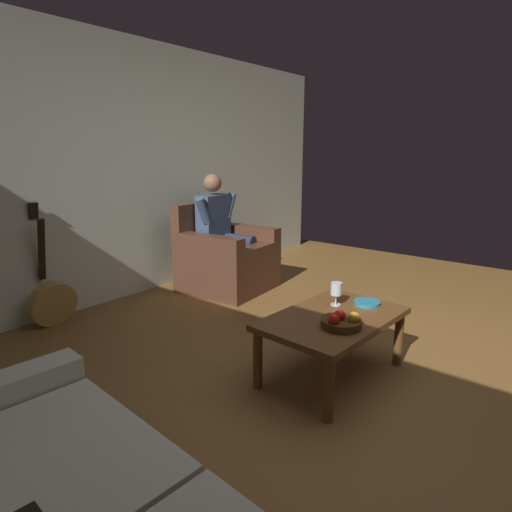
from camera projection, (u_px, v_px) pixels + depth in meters
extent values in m
plane|color=brown|center=(405.00, 378.00, 2.84)|extent=(6.90, 6.90, 0.00)
cube|color=silver|center=(132.00, 171.00, 4.31)|extent=(6.15, 0.06, 2.54)
cube|color=#543223|center=(228.00, 270.00, 4.64)|extent=(0.93, 0.92, 0.41)
cube|color=#543223|center=(232.00, 248.00, 4.55)|extent=(0.61, 0.77, 0.10)
cube|color=#543223|center=(246.00, 236.00, 4.85)|extent=(0.24, 0.84, 0.24)
cube|color=#543223|center=(207.00, 247.00, 4.29)|extent=(0.24, 0.84, 0.24)
cube|color=#543223|center=(202.00, 225.00, 4.72)|extent=(0.85, 0.21, 0.52)
cube|color=#3A4F6C|center=(213.00, 218.00, 4.61)|extent=(0.40, 0.22, 0.50)
sphere|color=brown|center=(213.00, 183.00, 4.52)|extent=(0.19, 0.19, 0.19)
cylinder|color=#242A45|center=(237.00, 240.00, 4.65)|extent=(0.18, 0.45, 0.13)
cylinder|color=#242A45|center=(254.00, 267.00, 4.59)|extent=(0.13, 0.13, 0.51)
cylinder|color=#3A4F6C|center=(229.00, 206.00, 4.74)|extent=(0.21, 0.11, 0.29)
cylinder|color=#242A45|center=(223.00, 244.00, 4.45)|extent=(0.18, 0.45, 0.13)
cylinder|color=#242A45|center=(241.00, 272.00, 4.40)|extent=(0.13, 0.13, 0.51)
cylinder|color=#3A4F6C|center=(203.00, 211.00, 4.38)|extent=(0.21, 0.11, 0.29)
cube|color=beige|center=(34.00, 481.00, 1.31)|extent=(0.76, 0.80, 0.11)
cube|color=brown|center=(333.00, 319.00, 2.78)|extent=(1.01, 0.68, 0.04)
cylinder|color=brown|center=(398.00, 339.00, 2.97)|extent=(0.06, 0.06, 0.39)
cylinder|color=brown|center=(329.00, 390.00, 2.34)|extent=(0.06, 0.06, 0.39)
cylinder|color=brown|center=(334.00, 320.00, 3.31)|extent=(0.06, 0.06, 0.39)
cylinder|color=brown|center=(258.00, 359.00, 2.68)|extent=(0.06, 0.06, 0.39)
cylinder|color=#AA8342|center=(53.00, 304.00, 3.66)|extent=(0.39, 0.17, 0.40)
cylinder|color=black|center=(56.00, 303.00, 3.62)|extent=(0.11, 0.03, 0.11)
cube|color=black|center=(42.00, 250.00, 3.61)|extent=(0.05, 0.13, 0.54)
cube|color=black|center=(33.00, 211.00, 3.57)|extent=(0.07, 0.06, 0.14)
cylinder|color=silver|center=(336.00, 305.00, 2.97)|extent=(0.07, 0.07, 0.01)
cylinder|color=silver|center=(336.00, 299.00, 2.96)|extent=(0.01, 0.01, 0.07)
cylinder|color=silver|center=(336.00, 289.00, 2.94)|extent=(0.08, 0.08, 0.09)
cylinder|color=#590C19|center=(336.00, 292.00, 2.94)|extent=(0.07, 0.07, 0.03)
cylinder|color=#402A11|center=(341.00, 323.00, 2.59)|extent=(0.25, 0.25, 0.05)
sphere|color=red|center=(334.00, 319.00, 2.52)|extent=(0.07, 0.07, 0.07)
sphere|color=gold|center=(354.00, 317.00, 2.55)|extent=(0.07, 0.07, 0.07)
sphere|color=red|center=(340.00, 315.00, 2.59)|extent=(0.07, 0.07, 0.07)
cylinder|color=teal|center=(367.00, 303.00, 2.97)|extent=(0.18, 0.18, 0.02)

